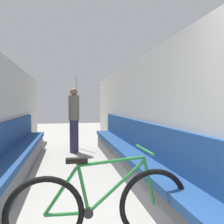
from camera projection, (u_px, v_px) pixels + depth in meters
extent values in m
cube|color=beige|center=(142.00, 116.00, 4.25)|extent=(0.10, 9.89, 2.27)
cube|color=#5B5B60|center=(14.00, 171.00, 3.80)|extent=(0.37, 5.90, 0.40)
cube|color=navy|center=(14.00, 157.00, 3.79)|extent=(0.44, 5.90, 0.10)
cube|color=navy|center=(2.00, 139.00, 3.74)|extent=(0.07, 5.90, 0.55)
cube|color=#5B5B60|center=(129.00, 164.00, 4.23)|extent=(0.37, 5.90, 0.40)
cube|color=navy|center=(129.00, 151.00, 4.22)|extent=(0.44, 5.90, 0.10)
cube|color=navy|center=(138.00, 134.00, 4.25)|extent=(0.07, 5.90, 0.55)
torus|color=black|center=(45.00, 215.00, 1.97)|extent=(0.72, 0.06, 0.72)
torus|color=black|center=(154.00, 204.00, 2.19)|extent=(0.72, 0.06, 0.72)
cylinder|color=#237533|center=(67.00, 214.00, 2.01)|extent=(0.40, 0.03, 0.05)
cylinder|color=#237533|center=(61.00, 191.00, 1.99)|extent=(0.32, 0.03, 0.44)
cylinder|color=#237533|center=(83.00, 187.00, 2.03)|extent=(0.14, 0.03, 0.51)
cylinder|color=#237533|center=(117.00, 186.00, 2.10)|extent=(0.57, 0.03, 0.49)
cylinder|color=#237533|center=(112.00, 161.00, 2.08)|extent=(0.66, 0.03, 0.08)
cylinder|color=#237533|center=(149.00, 182.00, 2.17)|extent=(0.14, 0.03, 0.47)
cylinder|color=black|center=(88.00, 213.00, 2.05)|extent=(0.09, 0.06, 0.09)
cube|color=black|center=(77.00, 160.00, 2.01)|extent=(0.20, 0.07, 0.04)
cylinder|color=#237533|center=(144.00, 150.00, 2.14)|extent=(0.02, 0.46, 0.02)
cylinder|color=gray|center=(77.00, 147.00, 6.82)|extent=(0.08, 0.08, 0.01)
cylinder|color=silver|center=(77.00, 112.00, 6.78)|extent=(0.04, 0.04, 2.25)
cylinder|color=#332D4C|center=(74.00, 136.00, 6.13)|extent=(0.25, 0.25, 0.91)
cylinder|color=#756B5B|center=(74.00, 108.00, 6.10)|extent=(0.30, 0.30, 0.69)
sphere|color=#936B4C|center=(74.00, 92.00, 6.09)|extent=(0.21, 0.21, 0.21)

